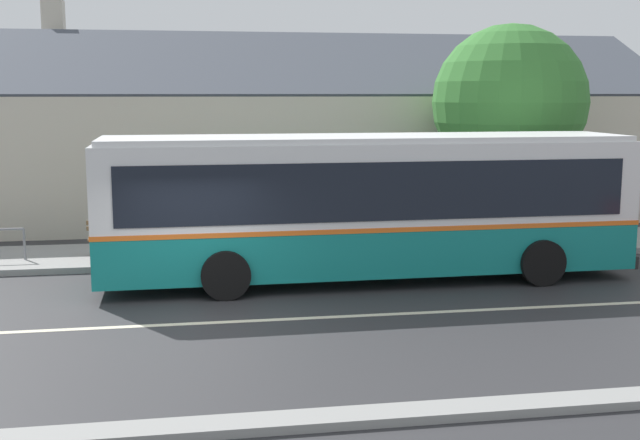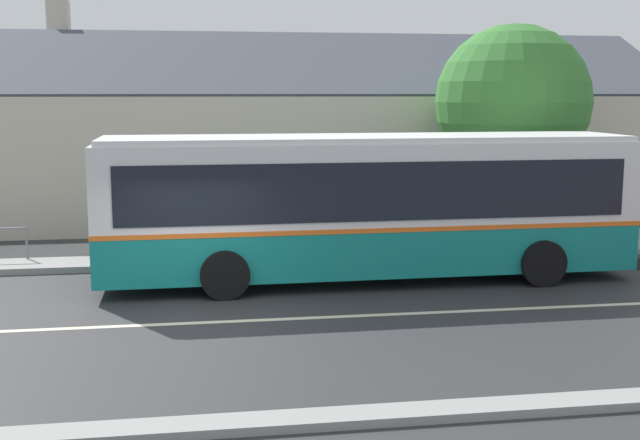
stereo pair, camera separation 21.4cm
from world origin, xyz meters
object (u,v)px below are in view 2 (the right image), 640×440
Objects in this scene: bus_stop_sign at (617,189)px; bike_rack at (2,238)px; transit_bus at (368,203)px; bench_by_building at (125,239)px; street_tree_primary at (516,108)px.

bus_stop_sign is 15.43m from bike_rack.
transit_bus reaches higher than bench_by_building.
transit_bus is at bearing -26.48° from bench_by_building.
bench_by_building is at bearing 177.14° from bus_stop_sign.
bike_rack is (-8.32, 2.73, -1.03)m from transit_bus.
street_tree_primary is at bearing 6.15° from bike_rack.
transit_bus is 6.88m from street_tree_primary.
bus_stop_sign reaches higher than bench_by_building.
bus_stop_sign is 2.07× the size of bike_rack.
street_tree_primary is 13.82m from bike_rack.
street_tree_primary is 2.50× the size of bus_stop_sign.
bench_by_building is 2.86m from bike_rack.
bench_by_building is 0.28× the size of street_tree_primary.
transit_bus is at bearing -163.53° from bus_stop_sign.
street_tree_primary reaches higher than transit_bus.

